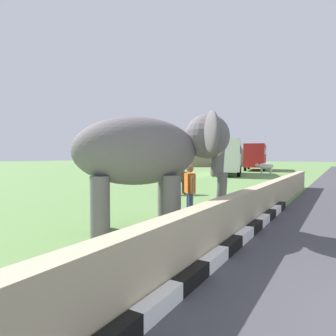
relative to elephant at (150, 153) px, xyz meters
The scene contains 10 objects.
striped_curb 4.09m from the elephant, 140.44° to the right, with size 16.20×0.20×0.24m.
barrier_parapet 2.55m from the elephant, 102.83° to the right, with size 28.00×0.36×1.00m, color tan.
elephant is the anchor object (origin of this frame).
person_handler 1.99m from the elephant, 10.57° to the right, with size 0.55×0.51×1.66m.
bus_white 24.02m from the elephant, 14.43° to the left, with size 9.37×4.89×3.50m.
bus_red 35.69m from the elephant, ahead, with size 9.11×4.09×3.50m.
cow_near 7.52m from the elephant, 24.44° to the left, with size 1.58×1.68×1.23m.
cow_mid 20.51m from the elephant, 16.10° to the left, with size 1.92×0.83×1.23m.
cow_far 25.35m from the elephant, ahead, with size 1.24×1.87×1.23m.
hill_east 57.28m from the elephant, 23.40° to the left, with size 25.31×20.25×15.36m.
Camera 1 is at (-3.77, 1.63, 1.90)m, focal length 31.91 mm.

